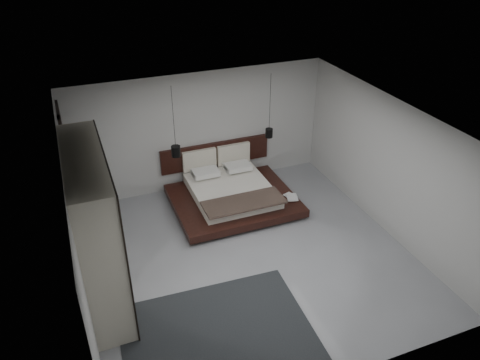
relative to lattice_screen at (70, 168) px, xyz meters
name	(u,v)px	position (x,y,z in m)	size (l,w,h in m)	color
floor	(249,256)	(2.95, -2.45, -1.30)	(6.00, 6.00, 0.00)	#919399
ceiling	(250,123)	(2.95, -2.45, 1.50)	(6.00, 6.00, 0.00)	white
wall_back	(200,131)	(2.95, 0.55, 0.10)	(6.00, 6.00, 0.00)	#AEAEAC
wall_front	(339,311)	(2.95, -5.45, 0.10)	(6.00, 6.00, 0.00)	#AEAEAC
wall_left	(76,232)	(-0.05, -2.45, 0.10)	(6.00, 6.00, 0.00)	#AEAEAC
wall_right	(388,166)	(5.95, -2.45, 0.10)	(6.00, 6.00, 0.00)	#AEAEAC
lattice_screen	(70,168)	(0.00, 0.00, 0.00)	(0.05, 0.90, 2.60)	black
bed	(231,192)	(3.29, -0.54, -1.02)	(2.68, 2.35, 1.06)	black
book_lower	(287,198)	(4.39, -1.18, -1.04)	(0.21, 0.28, 0.03)	#99724C
book_upper	(287,198)	(4.37, -1.21, -1.01)	(0.24, 0.33, 0.02)	#99724C
pendant_left	(176,151)	(2.19, -0.13, 0.04)	(0.20, 0.20, 1.59)	black
pendant_right	(269,133)	(4.39, -0.13, 0.11)	(0.17, 0.17, 1.50)	black
wardrobe	(96,229)	(0.25, -2.39, 0.04)	(0.64, 2.72, 2.67)	beige
rug	(217,332)	(1.75, -4.02, -1.29)	(2.99, 2.13, 0.01)	black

